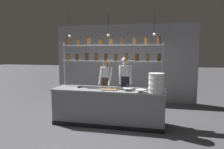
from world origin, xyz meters
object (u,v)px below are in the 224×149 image
cutting_board (109,89)px  prep_bowl_center_back (128,89)px  container_stack (156,83)px  serving_cup_front (127,86)px  spice_shelf_unit (111,55)px  prep_bowl_near_left (141,91)px  prep_bowl_center_front (79,86)px  chef_left (106,84)px  chef_center (125,83)px

cutting_board → prep_bowl_center_back: 0.47m
container_stack → serving_cup_front: (-0.73, 0.53, -0.18)m
spice_shelf_unit → serving_cup_front: (0.44, -0.07, -0.82)m
prep_bowl_near_left → prep_bowl_center_front: prep_bowl_near_left is taller
chef_left → container_stack: (1.38, -0.84, 0.20)m
spice_shelf_unit → prep_bowl_near_left: size_ratio=10.39×
cutting_board → prep_bowl_near_left: prep_bowl_near_left is taller
chef_center → prep_bowl_center_front: (-1.15, -0.55, -0.05)m
serving_cup_front → prep_bowl_near_left: bearing=-54.8°
prep_bowl_near_left → serving_cup_front: serving_cup_front is taller
chef_center → prep_bowl_center_back: 0.77m
prep_bowl_center_front → chef_center: bearing=25.6°
chef_center → prep_bowl_center_front: chef_center is taller
chef_center → container_stack: 1.22m
prep_bowl_center_front → spice_shelf_unit: bearing=18.9°
chef_left → serving_cup_front: (0.65, -0.32, 0.02)m
spice_shelf_unit → chef_center: spice_shelf_unit is taller
prep_bowl_center_front → cutting_board: bearing=-10.1°
cutting_board → serving_cup_front: serving_cup_front is taller
container_stack → prep_bowl_center_front: (-1.99, 0.32, -0.20)m
spice_shelf_unit → prep_bowl_center_front: bearing=-161.1°
spice_shelf_unit → chef_left: 0.89m
spice_shelf_unit → prep_bowl_center_front: size_ratio=13.64×
chef_left → container_stack: 1.63m
prep_bowl_center_front → prep_bowl_center_back: (1.32, -0.19, 0.01)m
prep_bowl_center_back → cutting_board: bearing=174.8°
spice_shelf_unit → serving_cup_front: size_ratio=30.59×
container_stack → cutting_board: 1.17m
container_stack → prep_bowl_center_back: container_stack is taller
cutting_board → spice_shelf_unit: bearing=94.9°
chef_left → prep_bowl_center_back: chef_left is taller
chef_center → spice_shelf_unit: bearing=-151.3°
chef_center → prep_bowl_near_left: size_ratio=6.52×
spice_shelf_unit → prep_bowl_center_back: bearing=-43.3°
spice_shelf_unit → container_stack: size_ratio=5.99×
chef_center → container_stack: chef_center is taller
chef_center → container_stack: bearing=-56.4°
chef_left → cutting_board: bearing=-61.3°
prep_bowl_center_front → prep_bowl_near_left: bearing=-11.7°
chef_center → prep_bowl_center_back: size_ratio=7.10×
chef_left → serving_cup_front: 0.72m
chef_center → prep_bowl_near_left: (0.50, -0.89, -0.04)m
prep_bowl_center_back → serving_cup_front: 0.41m
spice_shelf_unit → container_stack: (1.17, -0.60, -0.63)m
spice_shelf_unit → prep_bowl_center_back: spice_shelf_unit is taller
container_stack → serving_cup_front: 0.92m
chef_left → prep_bowl_center_back: 1.01m
serving_cup_front → container_stack: bearing=-35.7°
prep_bowl_center_back → container_stack: bearing=-10.2°
container_stack → cutting_board: container_stack is taller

